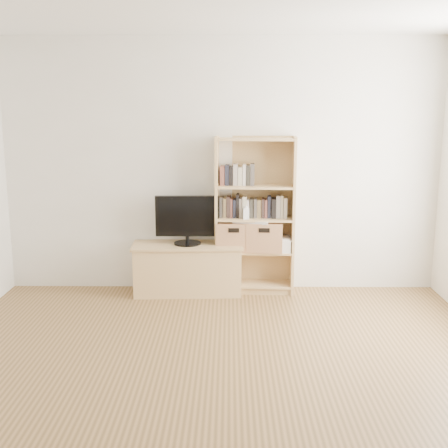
{
  "coord_description": "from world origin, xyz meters",
  "views": [
    {
      "loc": [
        0.08,
        -3.3,
        1.9
      ],
      "look_at": [
        0.03,
        1.9,
        0.82
      ],
      "focal_mm": 45.0,
      "sensor_mm": 36.0,
      "label": 1
    }
  ],
  "objects_px": {
    "tv_stand": "(188,270)",
    "television": "(187,220)",
    "basket_left": "(234,236)",
    "basket_right": "(264,236)",
    "bookshelf": "(255,216)",
    "baby_monitor": "(246,214)",
    "laptop": "(252,220)"
  },
  "relations": [
    {
      "from": "laptop",
      "to": "bookshelf",
      "type": "bearing_deg",
      "value": 27.92
    },
    {
      "from": "tv_stand",
      "to": "laptop",
      "type": "height_order",
      "value": "laptop"
    },
    {
      "from": "television",
      "to": "laptop",
      "type": "xyz_separation_m",
      "value": [
        0.66,
        0.05,
        -0.01
      ]
    },
    {
      "from": "tv_stand",
      "to": "television",
      "type": "distance_m",
      "value": 0.52
    },
    {
      "from": "basket_left",
      "to": "basket_right",
      "type": "relative_size",
      "value": 0.98
    },
    {
      "from": "television",
      "to": "basket_left",
      "type": "relative_size",
      "value": 1.78
    },
    {
      "from": "television",
      "to": "bookshelf",
      "type": "bearing_deg",
      "value": 4.65
    },
    {
      "from": "tv_stand",
      "to": "baby_monitor",
      "type": "distance_m",
      "value": 0.85
    },
    {
      "from": "baby_monitor",
      "to": "television",
      "type": "bearing_deg",
      "value": 169.49
    },
    {
      "from": "basket_left",
      "to": "basket_right",
      "type": "height_order",
      "value": "basket_right"
    },
    {
      "from": "television",
      "to": "basket_right",
      "type": "height_order",
      "value": "television"
    },
    {
      "from": "bookshelf",
      "to": "basket_right",
      "type": "distance_m",
      "value": 0.23
    },
    {
      "from": "tv_stand",
      "to": "basket_left",
      "type": "xyz_separation_m",
      "value": [
        0.48,
        0.07,
        0.35
      ]
    },
    {
      "from": "bookshelf",
      "to": "laptop",
      "type": "xyz_separation_m",
      "value": [
        -0.03,
        -0.01,
        -0.05
      ]
    },
    {
      "from": "basket_left",
      "to": "laptop",
      "type": "relative_size",
      "value": 1.01
    },
    {
      "from": "bookshelf",
      "to": "basket_left",
      "type": "relative_size",
      "value": 4.48
    },
    {
      "from": "tv_stand",
      "to": "basket_right",
      "type": "bearing_deg",
      "value": 0.98
    },
    {
      "from": "bookshelf",
      "to": "baby_monitor",
      "type": "bearing_deg",
      "value": -135.0
    },
    {
      "from": "tv_stand",
      "to": "television",
      "type": "xyz_separation_m",
      "value": [
        -0.0,
        0.0,
        0.52
      ]
    },
    {
      "from": "basket_left",
      "to": "basket_right",
      "type": "xyz_separation_m",
      "value": [
        0.31,
        -0.02,
        0.0
      ]
    },
    {
      "from": "tv_stand",
      "to": "basket_right",
      "type": "relative_size",
      "value": 2.96
    },
    {
      "from": "tv_stand",
      "to": "laptop",
      "type": "xyz_separation_m",
      "value": [
        0.66,
        0.05,
        0.51
      ]
    },
    {
      "from": "tv_stand",
      "to": "television",
      "type": "bearing_deg",
      "value": 177.3
    },
    {
      "from": "basket_right",
      "to": "basket_left",
      "type": "bearing_deg",
      "value": -178.8
    },
    {
      "from": "bookshelf",
      "to": "basket_right",
      "type": "height_order",
      "value": "bookshelf"
    },
    {
      "from": "baby_monitor",
      "to": "basket_right",
      "type": "distance_m",
      "value": 0.32
    },
    {
      "from": "television",
      "to": "basket_right",
      "type": "distance_m",
      "value": 0.81
    },
    {
      "from": "baby_monitor",
      "to": "laptop",
      "type": "bearing_deg",
      "value": 42.19
    },
    {
      "from": "television",
      "to": "basket_right",
      "type": "bearing_deg",
      "value": 3.36
    },
    {
      "from": "tv_stand",
      "to": "baby_monitor",
      "type": "height_order",
      "value": "baby_monitor"
    },
    {
      "from": "baby_monitor",
      "to": "bookshelf",
      "type": "bearing_deg",
      "value": 33.97
    },
    {
      "from": "television",
      "to": "baby_monitor",
      "type": "distance_m",
      "value": 0.6
    }
  ]
}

